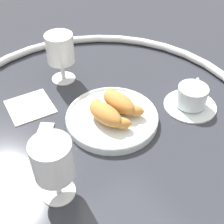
# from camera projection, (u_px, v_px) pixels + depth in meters

# --- Properties ---
(ground_plane) EXTENTS (2.20, 2.20, 0.00)m
(ground_plane) POSITION_uv_depth(u_px,v_px,m) (99.00, 120.00, 0.77)
(ground_plane) COLOR #2D3038
(table_chrome_rim) EXTENTS (0.81, 0.81, 0.02)m
(table_chrome_rim) POSITION_uv_depth(u_px,v_px,m) (99.00, 117.00, 0.76)
(table_chrome_rim) COLOR silver
(table_chrome_rim) RESTS_ON ground_plane
(pastry_plate) EXTENTS (0.23, 0.23, 0.02)m
(pastry_plate) POSITION_uv_depth(u_px,v_px,m) (112.00, 118.00, 0.76)
(pastry_plate) COLOR silver
(pastry_plate) RESTS_ON ground_plane
(croissant_large) EXTENTS (0.14, 0.07, 0.04)m
(croissant_large) POSITION_uv_depth(u_px,v_px,m) (106.00, 114.00, 0.73)
(croissant_large) COLOR #BC7A38
(croissant_large) RESTS_ON pastry_plate
(croissant_small) EXTENTS (0.14, 0.07, 0.04)m
(croissant_small) POSITION_uv_depth(u_px,v_px,m) (120.00, 102.00, 0.76)
(croissant_small) COLOR #BC7A38
(croissant_small) RESTS_ON pastry_plate
(coffee_cup_near) EXTENTS (0.14, 0.14, 0.06)m
(coffee_cup_near) POSITION_uv_depth(u_px,v_px,m) (192.00, 98.00, 0.79)
(coffee_cup_near) COLOR silver
(coffee_cup_near) RESTS_ON ground_plane
(juice_glass_left) EXTENTS (0.08, 0.08, 0.14)m
(juice_glass_left) POSITION_uv_depth(u_px,v_px,m) (53.00, 163.00, 0.56)
(juice_glass_left) COLOR white
(juice_glass_left) RESTS_ON ground_plane
(juice_glass_right) EXTENTS (0.08, 0.08, 0.14)m
(juice_glass_right) POSITION_uv_depth(u_px,v_px,m) (60.00, 50.00, 0.84)
(juice_glass_right) COLOR white
(juice_glass_right) RESTS_ON ground_plane
(sugar_packet) EXTENTS (0.06, 0.06, 0.01)m
(sugar_packet) POSITION_uv_depth(u_px,v_px,m) (45.00, 130.00, 0.74)
(sugar_packet) COLOR white
(sugar_packet) RESTS_ON ground_plane
(folded_napkin) EXTENTS (0.12, 0.12, 0.01)m
(folded_napkin) POSITION_uv_depth(u_px,v_px,m) (30.00, 106.00, 0.81)
(folded_napkin) COLOR silver
(folded_napkin) RESTS_ON ground_plane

